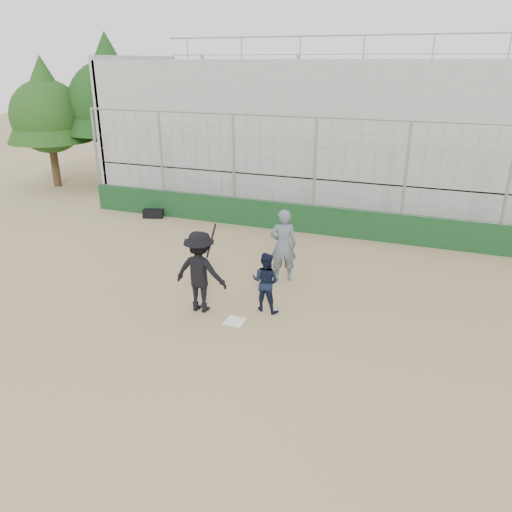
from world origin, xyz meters
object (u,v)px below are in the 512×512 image
(catcher_crouched, at_px, (265,291))
(equipment_bag, at_px, (153,214))
(umpire, at_px, (283,249))
(batter_at_plate, at_px, (200,272))

(catcher_crouched, relative_size, equipment_bag, 1.25)
(catcher_crouched, relative_size, umpire, 0.57)
(batter_at_plate, distance_m, umpire, 2.75)
(batter_at_plate, relative_size, equipment_bag, 2.56)
(batter_at_plate, relative_size, umpire, 1.17)
(catcher_crouched, height_order, equipment_bag, catcher_crouched)
(catcher_crouched, distance_m, umpire, 1.96)
(catcher_crouched, xyz_separation_m, equipment_bag, (-6.74, 5.76, -0.35))
(catcher_crouched, distance_m, equipment_bag, 8.88)
(equipment_bag, bearing_deg, catcher_crouched, -40.52)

